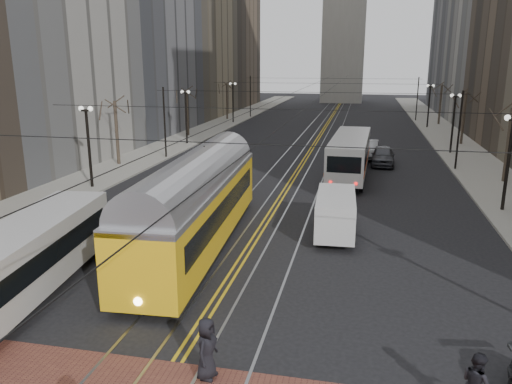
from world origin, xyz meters
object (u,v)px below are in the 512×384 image
at_px(cargo_van, 335,216).
at_px(sedan_silver, 369,149).
at_px(streetcar, 197,212).
at_px(pedestrian_c, 476,383).
at_px(transit_bus, 17,269).
at_px(rear_bus, 350,156).
at_px(pedestrian_a, 207,348).
at_px(sedan_grey, 383,156).

height_order(cargo_van, sedan_silver, cargo_van).
height_order(streetcar, pedestrian_c, streetcar).
distance_m(transit_bus, streetcar, 8.52).
relative_size(streetcar, rear_bus, 1.25).
height_order(sedan_silver, pedestrian_a, pedestrian_a).
xyz_separation_m(streetcar, pedestrian_c, (10.86, -10.00, -0.92)).
xyz_separation_m(streetcar, sedan_silver, (8.27, 25.82, -1.00)).
bearing_deg(sedan_silver, sedan_grey, -66.01).
bearing_deg(rear_bus, pedestrian_a, -94.42).
height_order(transit_bus, cargo_van, transit_bus).
bearing_deg(pedestrian_c, sedan_grey, -24.12).
height_order(rear_bus, cargo_van, rear_bus).
distance_m(rear_bus, cargo_van, 14.47).
distance_m(transit_bus, pedestrian_a, 8.71).
relative_size(streetcar, pedestrian_a, 8.24).
distance_m(sedan_silver, pedestrian_a, 36.11).
relative_size(transit_bus, sedan_grey, 2.38).
distance_m(cargo_van, pedestrian_a, 13.32).
xyz_separation_m(rear_bus, sedan_grey, (2.74, 5.12, -0.77)).
distance_m(streetcar, pedestrian_a, 10.67).
distance_m(cargo_van, sedan_silver, 22.87).
height_order(rear_bus, pedestrian_a, rear_bus).
xyz_separation_m(pedestrian_a, pedestrian_c, (7.23, 0.00, -0.06)).
distance_m(transit_bus, pedestrian_c, 15.72).
height_order(pedestrian_a, pedestrian_c, pedestrian_a).
bearing_deg(sedan_silver, pedestrian_c, -82.60).
bearing_deg(streetcar, sedan_silver, 69.12).
xyz_separation_m(sedan_grey, pedestrian_a, (-5.87, -32.59, 0.11)).
bearing_deg(streetcar, cargo_van, 21.76).
bearing_deg(streetcar, pedestrian_c, -45.74).
relative_size(cargo_van, sedan_grey, 1.03).
bearing_deg(cargo_van, sedan_silver, 83.09).
bearing_deg(sedan_grey, transit_bus, -113.37).
relative_size(transit_bus, pedestrian_a, 6.24).
bearing_deg(transit_bus, pedestrian_a, -25.63).
relative_size(transit_bus, streetcar, 0.76).
bearing_deg(transit_bus, sedan_grey, 58.01).
bearing_deg(rear_bus, cargo_van, -88.93).
bearing_deg(pedestrian_a, transit_bus, 78.34).
relative_size(transit_bus, sedan_silver, 2.36).
height_order(streetcar, sedan_grey, streetcar).
bearing_deg(rear_bus, transit_bus, -112.67).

